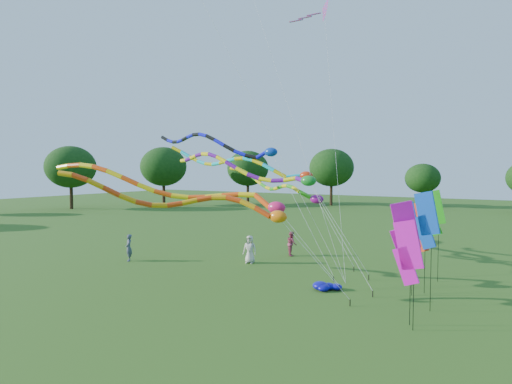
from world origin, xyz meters
The scene contains 19 objects.
ground centered at (0.00, 0.00, 0.00)m, with size 160.00×160.00×0.00m, color #225215.
tree_ring centered at (-4.03, -0.22, 5.33)m, with size 116.18×121.19×9.58m.
tube_kite_red centered at (-2.60, -1.29, 4.49)m, with size 11.48×5.97×6.44m.
tube_kite_orange centered at (-5.80, 1.62, 4.86)m, with size 16.15×4.00×7.03m.
tube_kite_purple centered at (-3.53, 4.67, 5.97)m, with size 14.00×2.94×7.65m.
tube_kite_blue centered at (-6.76, 6.21, 7.56)m, with size 14.68×2.92×9.05m.
tube_kite_cyan centered at (-4.88, 6.48, 6.24)m, with size 14.39×1.46×8.16m.
tube_kite_green centered at (-4.74, 10.79, 4.72)m, with size 12.43×5.79×6.75m.
delta_kite_high_c centered at (-0.34, 7.83, 15.49)m, with size 5.11×4.79×16.35m.
banner_pole_magenta_b centered at (6.06, 0.37, 3.56)m, with size 1.09×0.54×4.82m.
banner_pole_magenta_a centered at (6.26, 0.00, 2.89)m, with size 1.16×0.16×4.15m.
banner_pole_blue_a centered at (5.32, 4.60, 3.22)m, with size 1.16×0.23×4.48m.
banner_pole_blue_b centered at (6.45, 2.67, 3.83)m, with size 1.14×0.40×5.10m.
banner_pole_red centered at (5.77, 5.34, 3.19)m, with size 1.12×0.45×4.45m.
banner_pole_green centered at (5.98, 7.93, 3.66)m, with size 1.16×0.09×4.92m.
blue_nylon_heap centered at (1.77, 3.29, 0.23)m, with size 1.76×1.48×0.50m.
person_a centered at (-4.77, 6.58, 0.89)m, with size 0.87×0.57×1.78m, color beige.
person_b centered at (-11.88, 3.03, 0.88)m, with size 0.64×0.42×1.75m, color #43495D.
person_c centered at (-3.53, 10.12, 0.85)m, with size 0.82×0.64×1.69m, color #9C3852.
Camera 1 is at (9.56, -16.39, 5.98)m, focal length 30.00 mm.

